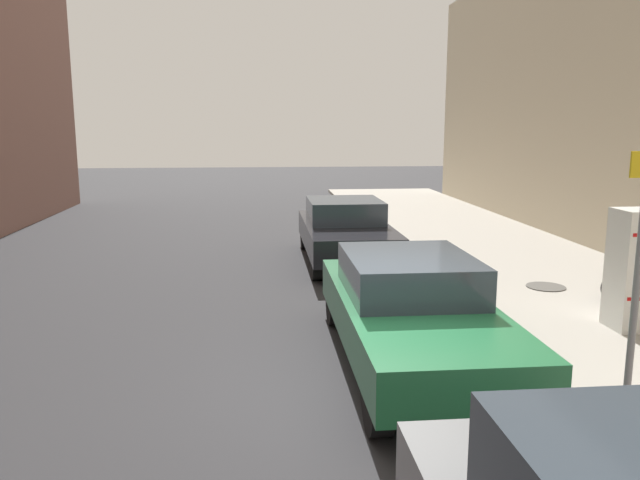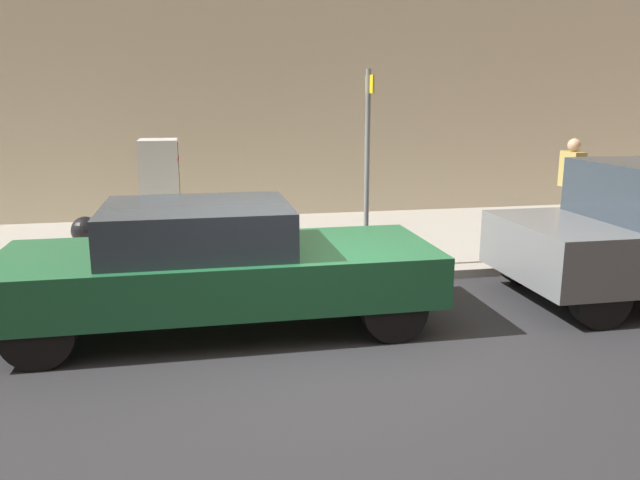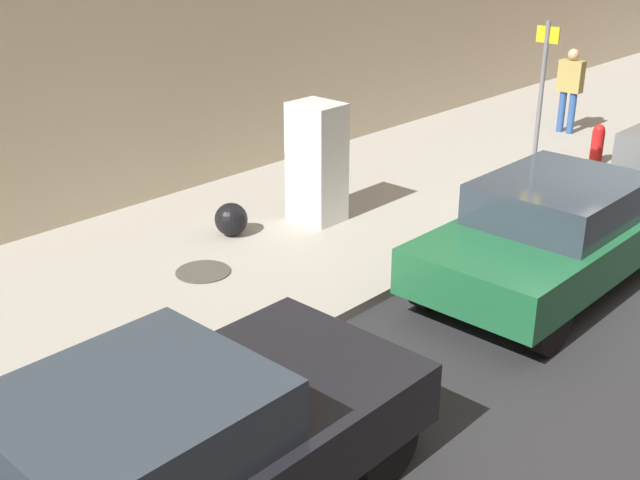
# 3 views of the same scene
# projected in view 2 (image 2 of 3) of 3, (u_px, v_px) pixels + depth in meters

# --- Properties ---
(ground_plane) EXTENTS (80.00, 80.00, 0.00)m
(ground_plane) POSITION_uv_depth(u_px,v_px,m) (304.00, 345.00, 6.50)
(ground_plane) COLOR #28282B
(sidewalk_slab) EXTENTS (4.75, 44.00, 0.12)m
(sidewalk_slab) POSITION_uv_depth(u_px,v_px,m) (261.00, 245.00, 10.64)
(sidewalk_slab) COLOR #9E998E
(sidewalk_slab) RESTS_ON ground
(building_facade_near) EXTENTS (1.70, 39.60, 7.93)m
(building_facade_near) POSITION_uv_depth(u_px,v_px,m) (241.00, 25.00, 12.85)
(building_facade_near) COLOR beige
(building_facade_near) RESTS_ON ground
(discarded_refrigerator) EXTENTS (0.72, 0.60, 1.75)m
(discarded_refrigerator) POSITION_uv_depth(u_px,v_px,m) (161.00, 194.00, 10.01)
(discarded_refrigerator) COLOR white
(discarded_refrigerator) RESTS_ON sidewalk_slab
(manhole_cover) EXTENTS (0.70, 0.70, 0.02)m
(manhole_cover) POSITION_uv_depth(u_px,v_px,m) (5.00, 257.00, 9.55)
(manhole_cover) COLOR #47443F
(manhole_cover) RESTS_ON sidewalk_slab
(street_sign_post) EXTENTS (0.36, 0.07, 2.77)m
(street_sign_post) POSITION_uv_depth(u_px,v_px,m) (367.00, 161.00, 8.59)
(street_sign_post) COLOR slate
(street_sign_post) RESTS_ON sidewalk_slab
(fire_hydrant) EXTENTS (0.22, 0.22, 0.73)m
(fire_hydrant) POSITION_uv_depth(u_px,v_px,m) (525.00, 234.00, 9.44)
(fire_hydrant) COLOR red
(fire_hydrant) RESTS_ON sidewalk_slab
(trash_bag) EXTENTS (0.47, 0.47, 0.47)m
(trash_bag) POSITION_uv_depth(u_px,v_px,m) (86.00, 230.00, 10.35)
(trash_bag) COLOR black
(trash_bag) RESTS_ON sidewalk_slab
(pedestrian_walking_far) EXTENTS (0.49, 0.23, 1.70)m
(pedestrian_walking_far) POSITION_uv_depth(u_px,v_px,m) (571.00, 179.00, 10.99)
(pedestrian_walking_far) COLOR #2D5193
(pedestrian_walking_far) RESTS_ON sidewalk_slab
(parked_sedan_green) EXTENTS (1.80, 4.71, 1.40)m
(parked_sedan_green) POSITION_uv_depth(u_px,v_px,m) (216.00, 264.00, 6.86)
(parked_sedan_green) COLOR #1E6038
(parked_sedan_green) RESTS_ON ground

